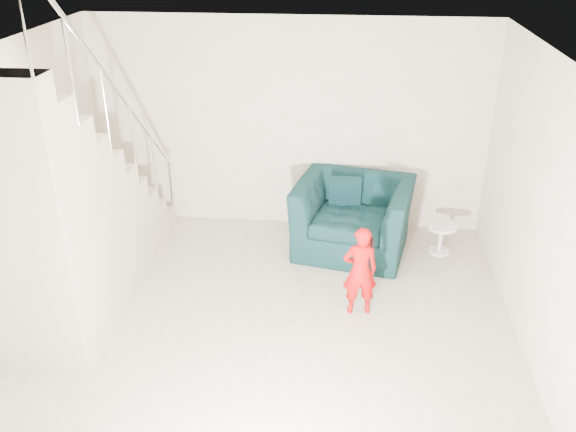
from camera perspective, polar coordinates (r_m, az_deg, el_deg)
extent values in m
plane|color=gray|center=(5.98, -2.62, -12.42)|extent=(5.50, 5.50, 0.00)
plane|color=silver|center=(4.77, -3.30, 13.73)|extent=(5.50, 5.50, 0.00)
plane|color=#B5AA93|center=(7.77, 0.02, 8.44)|extent=(5.00, 0.00, 5.00)
plane|color=#B5AA93|center=(5.48, 23.91, -1.94)|extent=(0.00, 5.50, 5.50)
imported|color=black|center=(7.46, 6.10, -0.07)|extent=(1.56, 1.42, 0.88)
imported|color=#B00705|center=(6.26, 6.75, -5.12)|extent=(0.39, 0.29, 0.98)
cylinder|color=silver|center=(7.61, 14.20, -0.92)|extent=(0.38, 0.38, 0.04)
cylinder|color=silver|center=(7.69, 14.05, -2.17)|extent=(0.06, 0.06, 0.34)
cylinder|color=silver|center=(7.76, 13.93, -3.17)|extent=(0.26, 0.26, 0.03)
cube|color=#ADA089|center=(8.29, -14.15, -0.26)|extent=(1.00, 0.30, 0.27)
cube|color=#ADA089|center=(7.98, -14.93, -0.36)|extent=(1.00, 0.30, 0.54)
cube|color=#ADA089|center=(7.67, -15.77, -0.46)|extent=(1.00, 0.30, 0.81)
cube|color=#ADA089|center=(7.37, -16.68, -0.57)|extent=(1.00, 0.30, 1.08)
cube|color=#ADA089|center=(7.06, -17.67, -0.69)|extent=(1.00, 0.30, 1.35)
cube|color=#ADA089|center=(6.76, -18.75, -0.82)|extent=(1.00, 0.30, 1.62)
cube|color=#ADA089|center=(6.46, -19.93, -0.96)|extent=(1.00, 0.30, 1.89)
cube|color=#ADA089|center=(6.17, -21.23, -1.12)|extent=(1.00, 0.30, 2.16)
cube|color=#ADA089|center=(5.88, -22.65, -1.29)|extent=(1.00, 0.30, 2.43)
cube|color=#ADA089|center=(5.59, -24.22, -1.48)|extent=(1.00, 0.30, 2.70)
cylinder|color=silver|center=(6.21, -15.85, 11.50)|extent=(0.04, 3.03, 2.73)
cylinder|color=silver|center=(8.12, -10.76, 2.35)|extent=(0.04, 0.04, 1.00)
cube|color=black|center=(7.55, 5.37, 2.33)|extent=(0.39, 0.19, 0.39)
cube|color=black|center=(7.46, 1.30, 1.04)|extent=(0.05, 0.51, 0.57)
cube|color=black|center=(6.03, 7.91, -2.50)|extent=(0.03, 0.05, 0.10)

